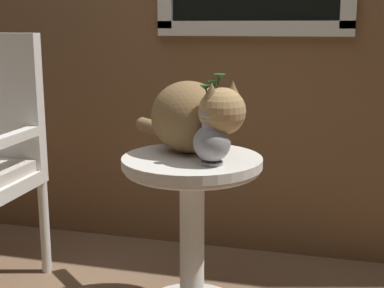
% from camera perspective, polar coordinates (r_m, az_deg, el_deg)
% --- Properties ---
extents(wicker_side_table, '(0.53, 0.53, 0.64)m').
position_cam_1_polar(wicker_side_table, '(2.09, 0.00, -6.72)').
color(wicker_side_table, silver).
rests_on(wicker_side_table, ground_plane).
extents(cat, '(0.54, 0.49, 0.29)m').
position_cam_1_polar(cat, '(2.07, 0.07, 2.91)').
color(cat, olive).
rests_on(cat, wicker_side_table).
extents(pewter_vase_with_ivy, '(0.13, 0.13, 0.32)m').
position_cam_1_polar(pewter_vase_with_ivy, '(1.91, 2.12, 0.66)').
color(pewter_vase_with_ivy, '#99999E').
rests_on(pewter_vase_with_ivy, wicker_side_table).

